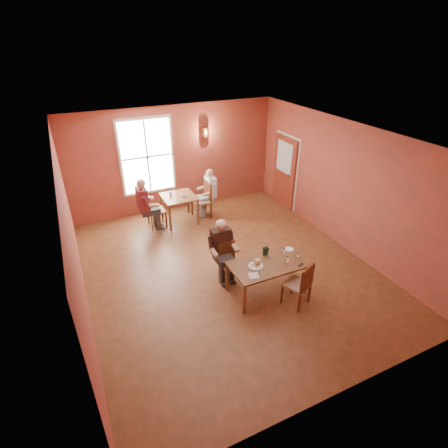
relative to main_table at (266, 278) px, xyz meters
name	(u,v)px	position (x,y,z in m)	size (l,w,h in m)	color
ground	(228,268)	(-0.37, 1.04, -0.35)	(6.00, 7.00, 0.01)	brown
wall_back	(175,159)	(-0.37, 4.54, 1.15)	(6.00, 0.04, 3.00)	brown
wall_front	(348,322)	(-0.37, -2.46, 1.15)	(6.00, 0.04, 3.00)	brown
wall_left	(73,242)	(-3.37, 1.04, 1.15)	(0.04, 7.00, 3.00)	brown
wall_right	(342,185)	(2.63, 1.04, 1.15)	(0.04, 7.00, 3.00)	brown
ceiling	(229,137)	(-0.37, 1.04, 2.65)	(6.00, 7.00, 0.04)	white
window	(147,157)	(-1.17, 4.49, 1.35)	(1.36, 0.10, 1.96)	white
door	(284,172)	(2.57, 3.34, 0.70)	(0.12, 1.04, 2.10)	maroon
wall_sconce	(205,132)	(0.53, 4.44, 1.85)	(0.16, 0.16, 0.28)	brown
main_table	(266,278)	(0.00, 0.00, 0.00)	(1.48, 0.83, 0.69)	brown
chair_diner_main	(230,263)	(-0.50, 0.65, 0.09)	(0.38, 0.38, 0.87)	brown
diner_main	(231,255)	(-0.50, 0.62, 0.31)	(0.53, 0.53, 1.32)	#40281F
chair_empty	(297,283)	(0.35, -0.54, 0.13)	(0.42, 0.42, 0.95)	#563118
plate_food	(256,266)	(-0.26, 0.02, 0.36)	(0.29, 0.29, 0.04)	white
sandwich	(257,263)	(-0.20, 0.05, 0.40)	(0.09, 0.09, 0.11)	tan
goblet_a	(283,251)	(0.44, 0.13, 0.44)	(0.07, 0.07, 0.18)	white
goblet_b	(297,255)	(0.61, -0.11, 0.44)	(0.07, 0.07, 0.18)	silver
goblet_c	(287,260)	(0.32, -0.18, 0.44)	(0.08, 0.08, 0.20)	white
menu_stand	(266,251)	(0.12, 0.28, 0.44)	(0.11, 0.06, 0.19)	#1C3925
knife	(272,272)	(-0.05, -0.26, 0.35)	(0.19, 0.02, 0.00)	silver
napkin	(254,276)	(-0.43, -0.22, 0.35)	(0.18, 0.18, 0.01)	silver
side_plate	(289,249)	(0.69, 0.25, 0.35)	(0.18, 0.18, 0.01)	white
sunglasses	(301,265)	(0.57, -0.31, 0.35)	(0.13, 0.04, 0.02)	black
second_table	(180,209)	(-0.61, 3.63, 0.04)	(0.88, 0.88, 0.77)	brown
chair_diner_white	(201,200)	(0.04, 3.63, 0.17)	(0.46, 0.46, 1.04)	#4E2C10
diner_white	(202,196)	(0.07, 3.63, 0.31)	(0.53, 0.53, 1.32)	white
chair_diner_maroon	(156,210)	(-1.26, 3.63, 0.14)	(0.43, 0.43, 0.98)	brown
diner_maroon	(154,203)	(-1.29, 3.63, 0.36)	(0.57, 0.57, 1.42)	maroon
cup_a	(184,195)	(-0.50, 3.52, 0.47)	(0.12, 0.12, 0.09)	white
cup_b	(171,194)	(-0.79, 3.76, 0.48)	(0.11, 0.11, 0.10)	silver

